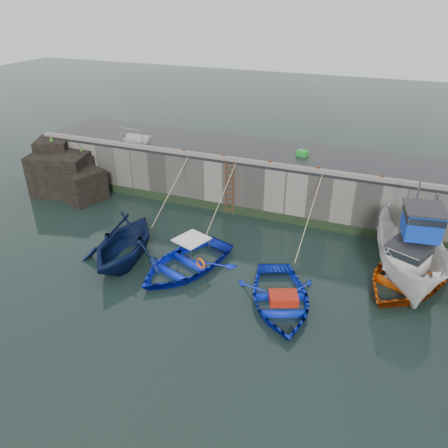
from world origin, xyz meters
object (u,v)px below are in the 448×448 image
at_px(boat_near_navy, 279,304).
at_px(fish_crate, 303,153).
at_px(boat_near_blue, 185,268).
at_px(boat_far_white, 411,254).
at_px(bollard_a, 184,151).
at_px(bollard_d, 318,169).
at_px(boat_far_orange, 409,274).
at_px(ladder, 229,188).
at_px(bollard_c, 270,163).
at_px(bollard_b, 224,157).
at_px(bollard_e, 382,178).
at_px(boat_near_white, 126,260).

relative_size(boat_near_navy, fish_crate, 8.54).
distance_m(boat_near_blue, boat_far_white, 10.24).
relative_size(bollard_a, bollard_d, 1.00).
height_order(boat_near_blue, bollard_d, bollard_d).
height_order(boat_near_blue, boat_far_orange, boat_far_orange).
bearing_deg(ladder, bollard_a, 173.62).
bearing_deg(bollard_c, ladder, -171.33).
relative_size(bollard_b, bollard_e, 1.00).
distance_m(boat_far_orange, fish_crate, 9.20).
xyz_separation_m(ladder, bollard_c, (2.20, 0.34, 1.71)).
height_order(boat_near_white, boat_far_white, boat_far_white).
distance_m(boat_far_orange, bollard_e, 5.08).
bearing_deg(boat_near_white, bollard_d, 34.67).
height_order(boat_far_white, bollard_e, boat_far_white).
distance_m(fish_crate, bollard_b, 4.57).
distance_m(ladder, fish_crate, 4.66).
distance_m(bollard_b, bollard_d, 5.30).
xyz_separation_m(ladder, boat_near_navy, (4.98, -7.06, -1.59)).
relative_size(boat_far_white, boat_far_orange, 1.05).
height_order(boat_near_white, bollard_e, bollard_e).
distance_m(boat_near_white, boat_near_navy, 7.81).
height_order(ladder, bollard_c, bollard_c).
height_order(ladder, boat_near_blue, ladder).
relative_size(boat_near_navy, boat_far_white, 0.65).
relative_size(boat_near_blue, fish_crate, 8.94).
xyz_separation_m(boat_near_navy, bollard_e, (3.02, 7.40, 3.30)).
height_order(boat_near_white, bollard_b, bollard_b).
bearing_deg(boat_near_navy, bollard_e, 45.30).
relative_size(boat_near_white, bollard_b, 18.32).
relative_size(ladder, boat_near_blue, 0.61).
distance_m(boat_far_white, bollard_e, 4.34).
relative_size(boat_near_blue, bollard_a, 18.64).
xyz_separation_m(boat_near_white, boat_far_white, (12.63, 3.61, 1.18)).
xyz_separation_m(ladder, boat_far_white, (9.81, -3.00, -0.41)).
bearing_deg(bollard_e, bollard_d, 180.00).
bearing_deg(bollard_a, bollard_b, 0.00).
xyz_separation_m(bollard_a, bollard_d, (7.80, 0.00, 0.00)).
xyz_separation_m(boat_near_white, bollard_c, (5.02, 6.94, 3.30)).
relative_size(bollard_c, bollard_e, 1.00).
height_order(boat_near_blue, bollard_c, bollard_c).
bearing_deg(bollard_a, fish_crate, 18.79).
height_order(boat_near_blue, bollard_b, bollard_b).
height_order(boat_near_white, boat_near_navy, boat_near_white).
xyz_separation_m(boat_near_blue, boat_near_navy, (4.83, -0.89, 0.00)).
bearing_deg(bollard_b, fish_crate, 28.95).
height_order(bollard_d, bollard_e, same).
distance_m(boat_near_blue, boat_near_navy, 4.91).
bearing_deg(ladder, bollard_e, 2.40).
xyz_separation_m(ladder, bollard_e, (8.00, 0.34, 1.71)).
bearing_deg(bollard_c, bollard_e, 0.00).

